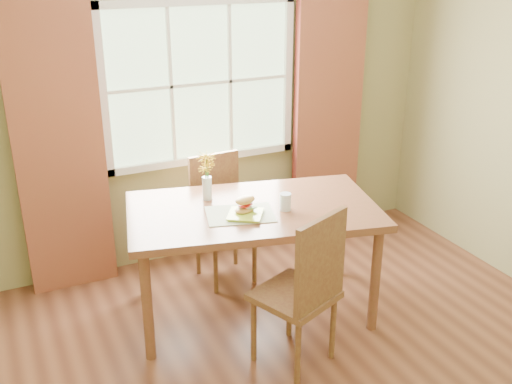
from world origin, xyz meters
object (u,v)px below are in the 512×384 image
object	(u,v)px
water_glass	(285,202)
croissant_sandwich	(245,205)
dining_table	(253,219)
flower_vase	(207,171)
chair_far	(220,212)
chair_near	(307,286)

from	to	relation	value
water_glass	croissant_sandwich	bearing A→B (deg)	171.06
dining_table	flower_vase	distance (m)	0.47
dining_table	chair_far	xyz separation A→B (m)	(-0.01, 0.62, -0.20)
dining_table	water_glass	distance (m)	0.27
chair_far	chair_near	bearing A→B (deg)	-91.74
croissant_sandwich	water_glass	xyz separation A→B (m)	(0.28, -0.04, -0.02)
chair_near	water_glass	size ratio (longest dim) A/B	9.03
chair_near	water_glass	xyz separation A→B (m)	(0.15, 0.58, 0.30)
dining_table	chair_near	world-z (taller)	chair_near
croissant_sandwich	flower_vase	size ratio (longest dim) A/B	0.52
dining_table	chair_far	distance (m)	0.65
flower_vase	chair_near	bearing A→B (deg)	-74.63
chair_near	croissant_sandwich	world-z (taller)	chair_near
chair_far	water_glass	xyz separation A→B (m)	(0.19, -0.74, 0.34)
chair_far	water_glass	world-z (taller)	chair_far
chair_near	flower_vase	size ratio (longest dim) A/B	3.09
water_glass	flower_vase	size ratio (longest dim) A/B	0.34
croissant_sandwich	water_glass	world-z (taller)	croissant_sandwich
croissant_sandwich	flower_vase	xyz separation A→B (m)	(-0.14, 0.36, 0.15)
dining_table	water_glass	world-z (taller)	water_glass
flower_vase	croissant_sandwich	bearing A→B (deg)	-69.02
water_glass	chair_near	bearing A→B (deg)	-104.45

